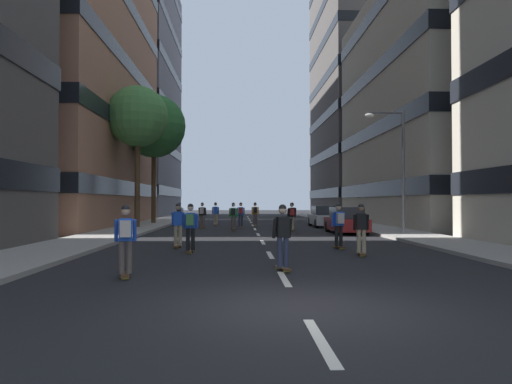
% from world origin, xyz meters
% --- Properties ---
extents(ground_plane, '(135.07, 135.07, 0.00)m').
position_xyz_m(ground_plane, '(0.00, 22.51, 0.00)').
color(ground_plane, black).
extents(sidewalk_left, '(3.13, 61.91, 0.14)m').
position_xyz_m(sidewalk_left, '(-7.92, 25.33, 0.07)').
color(sidewalk_left, '#9E9991').
rests_on(sidewalk_left, ground_plane).
extents(sidewalk_right, '(3.13, 61.91, 0.14)m').
position_xyz_m(sidewalk_right, '(7.92, 25.33, 0.07)').
color(sidewalk_right, '#9E9991').
rests_on(sidewalk_right, ground_plane).
extents(lane_markings, '(0.16, 52.20, 0.01)m').
position_xyz_m(lane_markings, '(0.00, 23.00, 0.00)').
color(lane_markings, silver).
rests_on(lane_markings, ground_plane).
extents(building_left_far, '(17.75, 19.55, 30.62)m').
position_xyz_m(building_left_far, '(-18.30, 50.94, 15.40)').
color(building_left_far, slate).
rests_on(building_left_far, ground_plane).
extents(building_right_mid, '(17.75, 22.10, 18.48)m').
position_xyz_m(building_right_mid, '(18.30, 28.28, 9.33)').
color(building_right_mid, '#B2A893').
rests_on(building_right_mid, ground_plane).
extents(building_right_far, '(17.75, 20.12, 37.63)m').
position_xyz_m(building_right_far, '(18.30, 50.94, 18.91)').
color(building_right_far, '#4C4744').
rests_on(building_right_far, ground_plane).
extents(parked_car_near, '(1.82, 4.40, 1.52)m').
position_xyz_m(parked_car_near, '(5.15, 25.79, 0.70)').
color(parked_car_near, silver).
rests_on(parked_car_near, ground_plane).
extents(parked_car_mid, '(1.82, 4.40, 1.52)m').
position_xyz_m(parked_car_mid, '(5.15, 18.84, 0.70)').
color(parked_car_mid, maroon).
rests_on(parked_car_mid, ground_plane).
extents(street_tree_near, '(4.13, 4.13, 9.52)m').
position_xyz_m(street_tree_near, '(-7.92, 23.65, 7.55)').
color(street_tree_near, '#4C3823').
rests_on(street_tree_near, sidewalk_left).
extents(street_tree_mid, '(5.09, 5.09, 10.32)m').
position_xyz_m(street_tree_mid, '(-7.92, 29.72, 7.89)').
color(street_tree_mid, '#4C3823').
rests_on(street_tree_mid, sidewalk_left).
extents(streetlamp_right, '(2.13, 0.30, 6.50)m').
position_xyz_m(streetlamp_right, '(7.24, 16.19, 4.14)').
color(streetlamp_right, '#3F3F44').
rests_on(streetlamp_right, sidewalk_right).
extents(skater_0, '(0.54, 0.91, 1.78)m').
position_xyz_m(skater_0, '(0.14, 26.80, 1.02)').
color(skater_0, brown).
rests_on(skater_0, ground_plane).
extents(skater_1, '(0.56, 0.92, 1.78)m').
position_xyz_m(skater_1, '(-5.04, 23.27, 1.02)').
color(skater_1, brown).
rests_on(skater_1, ground_plane).
extents(skater_2, '(0.53, 0.90, 1.78)m').
position_xyz_m(skater_2, '(-2.83, 8.74, 1.02)').
color(skater_2, brown).
rests_on(skater_2, ground_plane).
extents(skater_3, '(0.57, 0.92, 1.78)m').
position_xyz_m(skater_3, '(0.09, 4.30, 0.98)').
color(skater_3, brown).
rests_on(skater_3, ground_plane).
extents(skater_4, '(0.54, 0.91, 1.78)m').
position_xyz_m(skater_4, '(2.21, 20.81, 1.02)').
color(skater_4, brown).
rests_on(skater_4, ground_plane).
extents(skater_5, '(0.56, 0.92, 1.78)m').
position_xyz_m(skater_5, '(-3.60, 24.16, 1.02)').
color(skater_5, brown).
rests_on(skater_5, ground_plane).
extents(skater_6, '(0.55, 0.91, 1.78)m').
position_xyz_m(skater_6, '(2.47, 22.72, 1.02)').
color(skater_6, brown).
rests_on(skater_6, ground_plane).
extents(skater_7, '(0.55, 0.92, 1.78)m').
position_xyz_m(skater_7, '(3.11, 7.69, 0.98)').
color(skater_7, brown).
rests_on(skater_7, ground_plane).
extents(skater_8, '(0.55, 0.92, 1.78)m').
position_xyz_m(skater_8, '(-2.86, 27.94, 0.98)').
color(skater_8, brown).
rests_on(skater_8, ground_plane).
extents(skater_9, '(0.54, 0.91, 1.78)m').
position_xyz_m(skater_9, '(-3.53, 10.72, 0.98)').
color(skater_9, brown).
rests_on(skater_9, ground_plane).
extents(skater_10, '(0.54, 0.91, 1.78)m').
position_xyz_m(skater_10, '(-0.93, 24.94, 1.02)').
color(skater_10, brown).
rests_on(skater_10, ground_plane).
extents(skater_11, '(0.57, 0.92, 1.78)m').
position_xyz_m(skater_11, '(-3.85, 3.30, 1.02)').
color(skater_11, brown).
rests_on(skater_11, ground_plane).
extents(skater_12, '(0.56, 0.92, 1.78)m').
position_xyz_m(skater_12, '(2.83, 10.01, 1.02)').
color(skater_12, brown).
rests_on(skater_12, ground_plane).
extents(skater_13, '(0.54, 0.91, 1.78)m').
position_xyz_m(skater_13, '(-1.43, 21.54, 1.02)').
color(skater_13, brown).
rests_on(skater_13, ground_plane).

